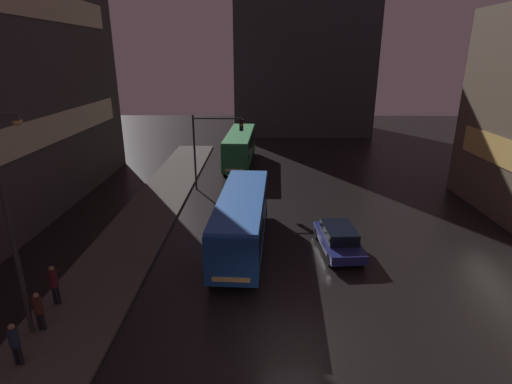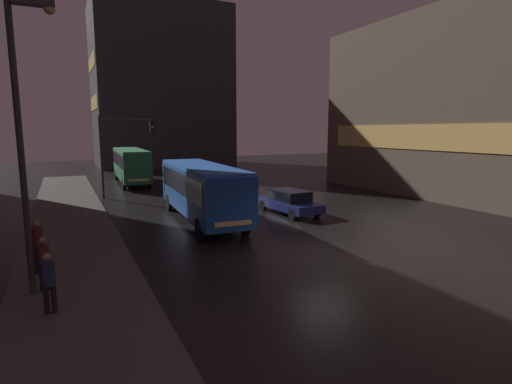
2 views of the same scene
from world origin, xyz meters
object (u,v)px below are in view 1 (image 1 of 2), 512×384
object	(u,v)px
car_taxi	(339,238)
pedestrian_mid	(54,282)
bus_near	(242,216)
street_lamp_sidewalk	(10,198)
bus_far	(240,145)
traffic_light_main	(212,139)
pedestrian_near	(15,341)
pedestrian_far	(38,309)

from	to	relation	value
car_taxi	pedestrian_mid	bearing A→B (deg)	18.23
bus_near	street_lamp_sidewalk	distance (m)	11.42
bus_far	traffic_light_main	world-z (taller)	traffic_light_main
pedestrian_near	traffic_light_main	xyz separation A→B (m)	(4.53, 19.60, 3.03)
pedestrian_mid	pedestrian_far	bearing A→B (deg)	31.26
car_taxi	pedestrian_far	bearing A→B (deg)	24.76
pedestrian_near	pedestrian_mid	xyz separation A→B (m)	(-0.40, 3.56, 0.11)
bus_near	bus_far	distance (m)	17.90
pedestrian_near	street_lamp_sidewalk	size ratio (longest dim) A/B	0.20
car_taxi	pedestrian_near	world-z (taller)	pedestrian_near
bus_near	street_lamp_sidewalk	size ratio (longest dim) A/B	1.21
car_taxi	bus_far	bearing A→B (deg)	-75.06
car_taxi	street_lamp_sidewalk	distance (m)	15.65
pedestrian_near	traffic_light_main	distance (m)	20.34
bus_near	car_taxi	world-z (taller)	bus_near
street_lamp_sidewalk	bus_far	bearing A→B (deg)	75.51
pedestrian_near	street_lamp_sidewalk	xyz separation A→B (m)	(-0.28, 1.73, 4.56)
pedestrian_near	traffic_light_main	bearing A→B (deg)	141.66
bus_near	car_taxi	bearing A→B (deg)	178.92
bus_near	bus_far	bearing A→B (deg)	-83.78
bus_far	traffic_light_main	bearing A→B (deg)	79.27
bus_far	car_taxi	world-z (taller)	bus_far
bus_far	traffic_light_main	distance (m)	8.14
bus_far	car_taxi	xyz separation A→B (m)	(6.37, -18.26, -1.25)
bus_far	bus_near	bearing A→B (deg)	95.62
bus_far	pedestrian_far	bearing A→B (deg)	78.06
pedestrian_near	street_lamp_sidewalk	bearing A→B (deg)	163.93
car_taxi	traffic_light_main	bearing A→B (deg)	-56.77
car_taxi	pedestrian_mid	distance (m)	14.17
pedestrian_mid	street_lamp_sidewalk	distance (m)	4.82
car_taxi	street_lamp_sidewalk	xyz separation A→B (m)	(-12.96, -7.26, 4.94)
bus_near	traffic_light_main	world-z (taller)	traffic_light_main
bus_near	bus_far	xyz separation A→B (m)	(-1.01, 17.88, 0.08)
pedestrian_near	pedestrian_far	xyz separation A→B (m)	(-0.17, 1.85, 0.00)
pedestrian_mid	traffic_light_main	xyz separation A→B (m)	(4.93, 16.03, 2.92)
pedestrian_mid	car_taxi	bearing A→B (deg)	136.08
bus_near	pedestrian_near	size ratio (longest dim) A/B	6.21
pedestrian_far	pedestrian_near	bearing A→B (deg)	120.95
pedestrian_near	traffic_light_main	world-z (taller)	traffic_light_main
car_taxi	traffic_light_main	size ratio (longest dim) A/B	0.78
street_lamp_sidewalk	car_taxi	bearing A→B (deg)	29.24
bus_near	pedestrian_mid	xyz separation A→B (m)	(-7.72, -5.80, -0.69)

